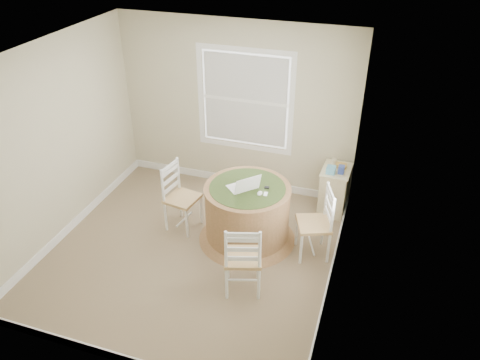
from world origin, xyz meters
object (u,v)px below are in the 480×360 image
(round_table, at_px, (247,211))
(corner_chest, at_px, (334,190))
(chair_near, at_px, (243,257))
(chair_right, at_px, (314,224))
(chair_left, at_px, (182,198))
(laptop, at_px, (244,186))

(round_table, xyz_separation_m, corner_chest, (1.00, 1.02, -0.09))
(chair_near, distance_m, corner_chest, 2.09)
(chair_near, distance_m, chair_right, 1.09)
(chair_left, xyz_separation_m, corner_chest, (1.91, 1.05, -0.12))
(chair_left, bearing_deg, chair_near, -118.33)
(laptop, relative_size, corner_chest, 0.67)
(chair_left, bearing_deg, round_table, -78.60)
(round_table, relative_size, chair_near, 1.37)
(round_table, distance_m, corner_chest, 1.43)
(chair_right, height_order, laptop, laptop)
(chair_left, bearing_deg, corner_chest, -51.81)
(chair_left, xyz_separation_m, chair_right, (1.80, -0.01, 0.00))
(round_table, height_order, chair_near, chair_near)
(chair_near, bearing_deg, corner_chest, -128.56)
(chair_left, bearing_deg, laptop, -80.85)
(laptop, bearing_deg, chair_right, 133.01)
(chair_left, xyz_separation_m, laptop, (0.87, -0.00, 0.37))
(chair_near, height_order, laptop, laptop)
(chair_right, xyz_separation_m, laptop, (-0.93, 0.01, 0.37))
(chair_left, height_order, chair_right, same)
(round_table, xyz_separation_m, chair_near, (0.24, -0.92, 0.04))
(chair_left, height_order, chair_near, same)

